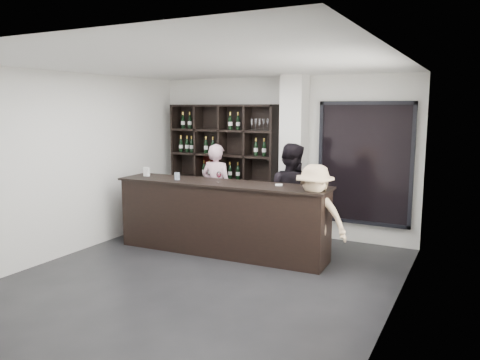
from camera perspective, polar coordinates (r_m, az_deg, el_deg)
The scene contains 12 objects.
floor at distance 6.66m, azimuth -4.41°, elevation -11.85°, with size 5.00×5.50×0.01m, color black.
wine_shelf at distance 9.10m, azimuth -2.12°, elevation 1.61°, with size 2.20×0.35×2.40m, color black, non-canonical shape.
structural_column at distance 8.34m, azimuth 6.55°, elevation 2.63°, with size 0.40×0.40×2.90m, color silver.
glass_panel at distance 8.21m, azimuth 14.94°, elevation 1.94°, with size 1.60×0.08×2.10m.
tasting_counter at distance 7.56m, azimuth -2.31°, elevation -4.61°, with size 3.54×0.73×1.17m.
taster_pink at distance 8.75m, azimuth -2.87°, elevation -1.07°, with size 0.61×0.40×1.68m, color #E9B6C6.
taster_black at distance 7.79m, azimuth 6.10°, elevation -2.02°, with size 0.86×0.67×1.77m, color black.
customer at distance 6.85m, azimuth 9.03°, elevation -4.55°, with size 1.00×0.57×1.55m, color tan.
wine_glass at distance 7.40m, azimuth -2.60°, elevation 0.43°, with size 0.08×0.08×0.19m, color white, non-canonical shape.
spit_cup at distance 7.75m, azimuth -7.67°, elevation 0.47°, with size 0.09×0.09×0.12m, color silver.
napkin_stack at distance 7.15m, azimuth 4.76°, elevation -0.60°, with size 0.10×0.10×0.02m, color white.
card_stand at distance 8.24m, azimuth -11.33°, elevation 0.99°, with size 0.10×0.05×0.15m, color white.
Camera 1 is at (3.32, -5.28, 2.35)m, focal length 35.00 mm.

